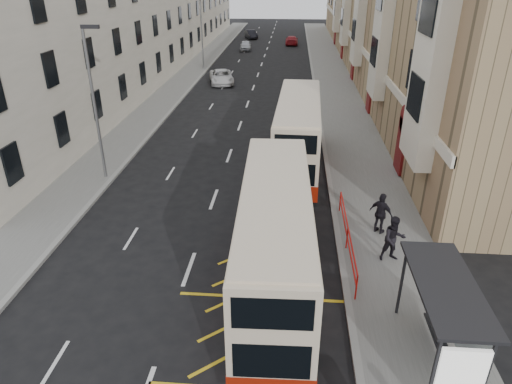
# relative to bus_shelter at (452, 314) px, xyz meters

# --- Properties ---
(ground) EXTENTS (200.00, 200.00, 0.00)m
(ground) POSITION_rel_bus_shelter_xyz_m (-8.34, 0.39, -2.14)
(ground) COLOR black
(ground) RESTS_ON ground
(pavement_right) EXTENTS (4.00, 120.00, 0.15)m
(pavement_right) POSITION_rel_bus_shelter_xyz_m (-0.34, 30.39, -2.06)
(pavement_right) COLOR #61615C
(pavement_right) RESTS_ON ground
(pavement_left) EXTENTS (3.00, 120.00, 0.15)m
(pavement_left) POSITION_rel_bus_shelter_xyz_m (-15.84, 30.39, -2.06)
(pavement_left) COLOR #61615C
(pavement_left) RESTS_ON ground
(kerb_right) EXTENTS (0.25, 120.00, 0.15)m
(kerb_right) POSITION_rel_bus_shelter_xyz_m (-2.34, 30.39, -2.06)
(kerb_right) COLOR gray
(kerb_right) RESTS_ON ground
(kerb_left) EXTENTS (0.25, 120.00, 0.15)m
(kerb_left) POSITION_rel_bus_shelter_xyz_m (-14.34, 30.39, -2.06)
(kerb_left) COLOR gray
(kerb_left) RESTS_ON ground
(road_markings) EXTENTS (10.00, 110.00, 0.01)m
(road_markings) POSITION_rel_bus_shelter_xyz_m (-8.34, 45.39, -2.13)
(road_markings) COLOR silver
(road_markings) RESTS_ON ground
(terrace_left) EXTENTS (9.18, 79.00, 13.25)m
(terrace_left) POSITION_rel_bus_shelter_xyz_m (-21.77, 45.89, 4.38)
(terrace_left) COLOR beige
(terrace_left) RESTS_ON ground
(bus_shelter) EXTENTS (1.65, 4.25, 2.70)m
(bus_shelter) POSITION_rel_bus_shelter_xyz_m (0.00, 0.00, 0.00)
(bus_shelter) COLOR black
(bus_shelter) RESTS_ON pavement_right
(guard_railing) EXTENTS (0.06, 6.56, 1.01)m
(guard_railing) POSITION_rel_bus_shelter_xyz_m (-2.09, 6.14, -1.28)
(guard_railing) COLOR red
(guard_railing) RESTS_ON pavement_right
(street_lamp_near) EXTENTS (0.93, 0.18, 8.00)m
(street_lamp_near) POSITION_rel_bus_shelter_xyz_m (-14.69, 12.39, 2.50)
(street_lamp_near) COLOR slate
(street_lamp_near) RESTS_ON pavement_left
(street_lamp_far) EXTENTS (0.93, 0.18, 8.00)m
(street_lamp_far) POSITION_rel_bus_shelter_xyz_m (-14.69, 42.39, 2.50)
(street_lamp_far) COLOR slate
(street_lamp_far) RESTS_ON pavement_left
(double_decker_front) EXTENTS (2.62, 10.29, 4.08)m
(double_decker_front) POSITION_rel_bus_shelter_xyz_m (-4.97, 3.41, -0.06)
(double_decker_front) COLOR beige
(double_decker_front) RESTS_ON ground
(double_decker_rear) EXTENTS (2.69, 10.28, 4.07)m
(double_decker_rear) POSITION_rel_bus_shelter_xyz_m (-4.13, 14.93, -0.06)
(double_decker_rear) COLOR beige
(double_decker_rear) RESTS_ON ground
(pedestrian_mid) EXTENTS (1.05, 0.88, 1.91)m
(pedestrian_mid) POSITION_rel_bus_shelter_xyz_m (-0.39, 5.46, -1.03)
(pedestrian_mid) COLOR black
(pedestrian_mid) RESTS_ON pavement_right
(pedestrian_far) EXTENTS (1.14, 1.06, 1.88)m
(pedestrian_far) POSITION_rel_bus_shelter_xyz_m (-0.54, 7.53, -1.05)
(pedestrian_far) COLOR black
(pedestrian_far) RESTS_ON pavement_right
(white_van) EXTENTS (3.19, 5.16, 1.33)m
(white_van) POSITION_rel_bus_shelter_xyz_m (-11.68, 35.88, -1.47)
(white_van) COLOR silver
(white_van) RESTS_ON ground
(car_silver) EXTENTS (1.75, 3.88, 1.29)m
(car_silver) POSITION_rel_bus_shelter_xyz_m (-11.31, 56.49, -1.49)
(car_silver) COLOR #B8BCC1
(car_silver) RESTS_ON ground
(car_dark) EXTENTS (2.60, 4.26, 1.33)m
(car_dark) POSITION_rel_bus_shelter_xyz_m (-11.58, 68.28, -1.47)
(car_dark) COLOR black
(car_dark) RESTS_ON ground
(car_red) EXTENTS (1.82, 4.46, 1.29)m
(car_red) POSITION_rel_bus_shelter_xyz_m (-4.85, 62.19, -1.49)
(car_red) COLOR maroon
(car_red) RESTS_ON ground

